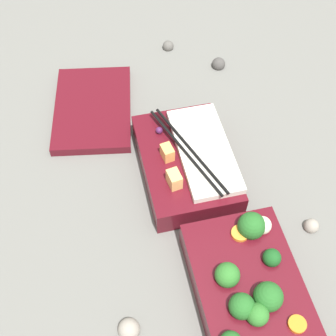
# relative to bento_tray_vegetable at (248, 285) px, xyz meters

# --- Properties ---
(ground_plane) EXTENTS (3.00, 3.00, 0.00)m
(ground_plane) POSITION_rel_bento_tray_vegetable_xyz_m (0.11, 0.02, -0.03)
(ground_plane) COLOR slate
(bento_tray_vegetable) EXTENTS (0.22, 0.15, 0.08)m
(bento_tray_vegetable) POSITION_rel_bento_tray_vegetable_xyz_m (0.00, 0.00, 0.00)
(bento_tray_vegetable) COLOR #510F19
(bento_tray_vegetable) RESTS_ON ground_plane
(bento_tray_rice) EXTENTS (0.22, 0.15, 0.07)m
(bento_tray_rice) POSITION_rel_bento_tray_vegetable_xyz_m (0.24, 0.03, -0.00)
(bento_tray_rice) COLOR #510F19
(bento_tray_rice) RESTS_ON ground_plane
(bento_lid) EXTENTS (0.24, 0.18, 0.02)m
(bento_lid) POSITION_rel_bento_tray_vegetable_xyz_m (0.42, 0.17, -0.02)
(bento_lid) COLOR #510F19
(bento_lid) RESTS_ON ground_plane
(pebble_0) EXTENTS (0.03, 0.03, 0.03)m
(pebble_0) POSITION_rel_bento_tray_vegetable_xyz_m (0.49, -0.10, -0.02)
(pebble_0) COLOR #474442
(pebble_0) RESTS_ON ground_plane
(pebble_1) EXTENTS (0.03, 0.03, 0.03)m
(pebble_1) POSITION_rel_bento_tray_vegetable_xyz_m (-0.02, 0.18, -0.02)
(pebble_1) COLOR gray
(pebble_1) RESTS_ON ground_plane
(pebble_2) EXTENTS (0.02, 0.02, 0.02)m
(pebble_2) POSITION_rel_bento_tray_vegetable_xyz_m (0.57, -0.01, -0.02)
(pebble_2) COLOR #595651
(pebble_2) RESTS_ON ground_plane
(pebble_3) EXTENTS (0.02, 0.02, 0.02)m
(pebble_3) POSITION_rel_bento_tray_vegetable_xyz_m (0.08, -0.14, -0.02)
(pebble_3) COLOR gray
(pebble_3) RESTS_ON ground_plane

